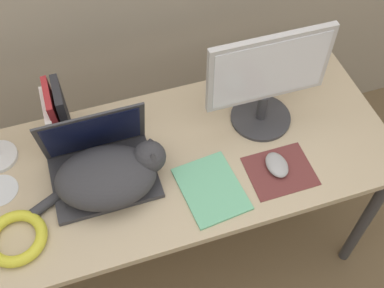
{
  "coord_description": "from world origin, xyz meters",
  "views": [
    {
      "loc": [
        -0.26,
        -0.58,
        2.04
      ],
      "look_at": [
        0.01,
        0.28,
        0.82
      ],
      "focal_mm": 45.0,
      "sensor_mm": 36.0,
      "label": 1
    }
  ],
  "objects_px": {
    "cable_coil": "(16,238)",
    "notepad": "(211,189)",
    "cat": "(110,175)",
    "laptop": "(101,164)",
    "external_monitor": "(267,79)",
    "book_row": "(58,117)",
    "computer_mouse": "(277,165)"
  },
  "relations": [
    {
      "from": "external_monitor",
      "to": "book_row",
      "type": "xyz_separation_m",
      "value": [
        -0.68,
        0.13,
        -0.09
      ]
    },
    {
      "from": "cat",
      "to": "notepad",
      "type": "distance_m",
      "value": 0.32
    },
    {
      "from": "cat",
      "to": "cable_coil",
      "type": "bearing_deg",
      "value": -163.03
    },
    {
      "from": "book_row",
      "to": "laptop",
      "type": "bearing_deg",
      "value": -61.96
    },
    {
      "from": "computer_mouse",
      "to": "external_monitor",
      "type": "bearing_deg",
      "value": 81.27
    },
    {
      "from": "laptop",
      "to": "computer_mouse",
      "type": "height_order",
      "value": "laptop"
    },
    {
      "from": "laptop",
      "to": "cable_coil",
      "type": "xyz_separation_m",
      "value": [
        -0.29,
        -0.16,
        -0.03
      ]
    },
    {
      "from": "external_monitor",
      "to": "cable_coil",
      "type": "height_order",
      "value": "external_monitor"
    },
    {
      "from": "book_row",
      "to": "notepad",
      "type": "xyz_separation_m",
      "value": [
        0.41,
        -0.35,
        -0.11
      ]
    },
    {
      "from": "computer_mouse",
      "to": "book_row",
      "type": "bearing_deg",
      "value": 152.09
    },
    {
      "from": "book_row",
      "to": "cable_coil",
      "type": "bearing_deg",
      "value": -119.56
    },
    {
      "from": "cable_coil",
      "to": "notepad",
      "type": "relative_size",
      "value": 0.72
    },
    {
      "from": "laptop",
      "to": "computer_mouse",
      "type": "relative_size",
      "value": 3.27
    },
    {
      "from": "book_row",
      "to": "notepad",
      "type": "bearing_deg",
      "value": -40.61
    },
    {
      "from": "cat",
      "to": "notepad",
      "type": "relative_size",
      "value": 1.75
    },
    {
      "from": "book_row",
      "to": "notepad",
      "type": "distance_m",
      "value": 0.55
    },
    {
      "from": "laptop",
      "to": "external_monitor",
      "type": "xyz_separation_m",
      "value": [
        0.58,
        0.05,
        0.15
      ]
    },
    {
      "from": "cat",
      "to": "cable_coil",
      "type": "height_order",
      "value": "cat"
    },
    {
      "from": "cat",
      "to": "external_monitor",
      "type": "bearing_deg",
      "value": 11.8
    },
    {
      "from": "laptop",
      "to": "cat",
      "type": "height_order",
      "value": "laptop"
    },
    {
      "from": "cable_coil",
      "to": "notepad",
      "type": "xyz_separation_m",
      "value": [
        0.61,
        -0.01,
        -0.01
      ]
    },
    {
      "from": "cat",
      "to": "external_monitor",
      "type": "relative_size",
      "value": 1.08
    },
    {
      "from": "computer_mouse",
      "to": "notepad",
      "type": "bearing_deg",
      "value": -176.92
    },
    {
      "from": "book_row",
      "to": "cat",
      "type": "bearing_deg",
      "value": -64.99
    },
    {
      "from": "computer_mouse",
      "to": "book_row",
      "type": "relative_size",
      "value": 0.43
    },
    {
      "from": "external_monitor",
      "to": "computer_mouse",
      "type": "xyz_separation_m",
      "value": [
        -0.03,
        -0.21,
        -0.18
      ]
    },
    {
      "from": "computer_mouse",
      "to": "notepad",
      "type": "relative_size",
      "value": 0.4
    },
    {
      "from": "laptop",
      "to": "cable_coil",
      "type": "height_order",
      "value": "laptop"
    },
    {
      "from": "laptop",
      "to": "external_monitor",
      "type": "bearing_deg",
      "value": 5.17
    },
    {
      "from": "cat",
      "to": "book_row",
      "type": "distance_m",
      "value": 0.28
    },
    {
      "from": "book_row",
      "to": "notepad",
      "type": "relative_size",
      "value": 0.93
    },
    {
      "from": "cable_coil",
      "to": "notepad",
      "type": "bearing_deg",
      "value": -1.03
    }
  ]
}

